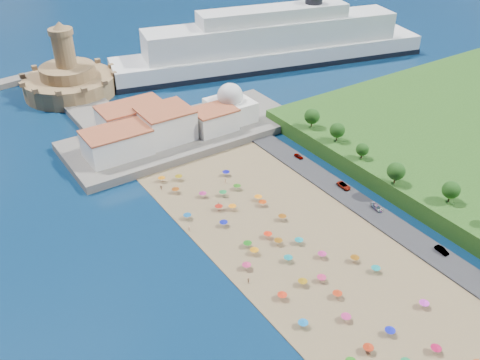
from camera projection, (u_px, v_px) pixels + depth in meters
ground at (278, 248)px, 149.18m from camera, size 700.00×700.00×0.00m
terrace at (184, 134)px, 204.35m from camera, size 90.00×36.00×3.00m
jetty at (95, 115)px, 218.82m from camera, size 18.00×70.00×2.40m
waterfront_buildings at (150, 127)px, 195.28m from camera, size 57.00×29.00×11.00m
domed_building at (230, 105)px, 208.28m from camera, size 16.00×16.00×15.00m
fortress at (69, 80)px, 236.96m from camera, size 40.00×40.00×32.40m
cruise_ship at (273, 45)px, 265.96m from camera, size 161.91×61.12×35.16m
beach_parasols at (302, 268)px, 139.24m from camera, size 32.85×117.89×2.20m
beachgoers at (248, 249)px, 147.35m from camera, size 23.66×101.79×1.87m
parked_cars at (376, 207)px, 163.82m from camera, size 2.67×80.72×1.43m
hillside_trees at (409, 173)px, 163.71m from camera, size 12.61×106.47×7.37m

